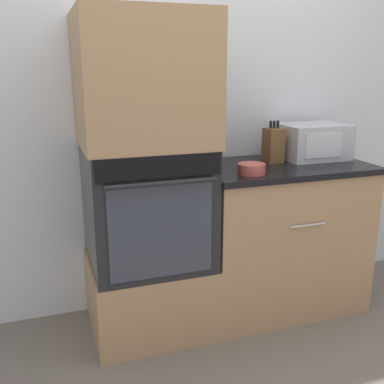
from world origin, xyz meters
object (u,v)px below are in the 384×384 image
Objects in this scene: wall_oven at (147,205)px; condiment_jar_near at (201,157)px; bowl at (252,169)px; condiment_jar_mid at (264,152)px; knife_block at (273,145)px; microwave at (312,141)px.

wall_oven is 9.66× the size of condiment_jar_near.
condiment_jar_mid is (0.30, 0.42, 0.00)m from bowl.
condiment_jar_near is at bearing -173.53° from condiment_jar_mid.
wall_oven is 0.48m from condiment_jar_near.
wall_oven reaches higher than bowl.
knife_block is 0.44m from condiment_jar_near.
wall_oven is at bearing -174.66° from microwave.
wall_oven is 0.60m from bowl.
wall_oven is 1.14m from microwave.
knife_block reaches higher than condiment_jar_mid.
condiment_jar_mid is at bearing 150.87° from microwave.
knife_block is at bearing 43.08° from bowl.
microwave reaches higher than wall_oven.
knife_block reaches higher than wall_oven.
microwave is 0.72m from condiment_jar_near.
condiment_jar_near is (-0.16, 0.36, 0.01)m from bowl.
condiment_jar_mid is (0.45, 0.05, -0.00)m from condiment_jar_near.
wall_oven is 1.64× the size of microwave.
condiment_jar_near is 0.45m from condiment_jar_mid.
microwave is at bearing -29.13° from condiment_jar_mid.
condiment_jar_near is at bearing 172.61° from microwave.
condiment_jar_mid is at bearing 16.29° from wall_oven.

